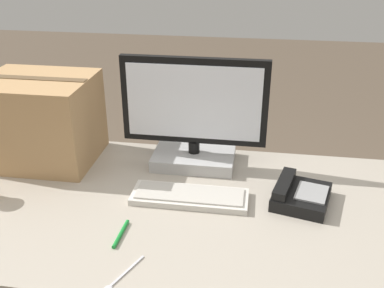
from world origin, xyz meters
The scene contains 7 objects.
office_desk centered at (0.00, 0.00, 0.38)m, with size 1.80×0.90×0.75m.
monitor centered at (0.02, 0.31, 0.93)m, with size 0.56×0.22×0.43m.
keyboard centered at (0.05, 0.04, 0.76)m, with size 0.40×0.14×0.03m.
desk_phone centered at (0.42, 0.08, 0.78)m, with size 0.22×0.24×0.07m.
spoon centered at (-0.08, -0.38, 0.75)m, with size 0.08×0.16×0.00m.
cardboard_box centered at (-0.59, 0.26, 0.92)m, with size 0.42×0.35×0.34m.
pen_marker centered at (-0.13, -0.19, 0.76)m, with size 0.02×0.13×0.01m.
Camera 1 is at (0.25, -1.27, 1.61)m, focal length 42.00 mm.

